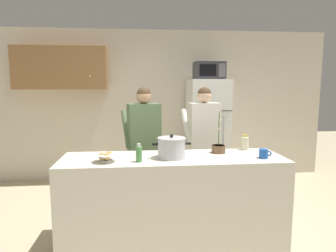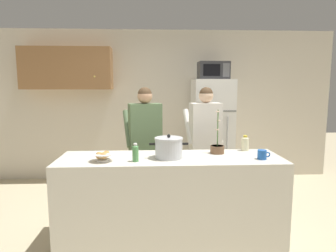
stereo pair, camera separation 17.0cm
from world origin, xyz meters
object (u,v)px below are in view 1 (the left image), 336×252
microwave (209,71)px  person_by_sink (203,133)px  potted_orchid (218,147)px  coffee_mug (264,154)px  bread_bowl (106,157)px  person_near_pot (144,135)px  bottle_near_edge (139,153)px  cooking_pot (171,148)px  bottle_mid_counter (245,142)px  refrigerator (208,132)px

microwave → person_by_sink: bearing=-107.0°
microwave → potted_orchid: 1.93m
coffee_mug → bread_bowl: size_ratio=0.56×
person_by_sink → potted_orchid: size_ratio=3.42×
person_near_pot → person_by_sink: (0.81, 0.09, -0.00)m
microwave → bottle_near_edge: 2.46m
cooking_pot → coffee_mug: bearing=-6.0°
cooking_pot → bottle_mid_counter: (0.89, 0.31, -0.02)m
coffee_mug → potted_orchid: potted_orchid is taller
coffee_mug → bottle_near_edge: 1.27m
potted_orchid → person_near_pot: bearing=139.0°
cooking_pot → potted_orchid: bearing=18.8°
person_by_sink → bottle_near_edge: 1.41m
bottle_near_edge → cooking_pot: bearing=20.2°
bottle_mid_counter → bottle_near_edge: bearing=-160.7°
bottle_mid_counter → potted_orchid: size_ratio=0.37×
coffee_mug → bread_bowl: bearing=-180.0°
bottle_mid_counter → potted_orchid: 0.37m
refrigerator → bottle_near_edge: refrigerator is taller
person_near_pot → bottle_mid_counter: person_near_pot is taller
coffee_mug → cooking_pot: bearing=174.0°
refrigerator → person_by_sink: 0.96m
refrigerator → person_near_pot: (-1.08, -1.00, 0.14)m
person_near_pot → person_by_sink: same height
bread_bowl → potted_orchid: (1.19, 0.28, 0.01)m
coffee_mug → refrigerator: bearing=93.5°
microwave → person_by_sink: (-0.27, -0.89, -0.87)m
person_near_pot → person_by_sink: size_ratio=1.00×
person_near_pot → coffee_mug: size_ratio=12.48×
person_by_sink → potted_orchid: 0.79m
person_near_pot → potted_orchid: (0.81, -0.70, -0.04)m
microwave → bread_bowl: microwave is taller
refrigerator → microwave: size_ratio=3.65×
bread_bowl → bottle_near_edge: bottle_near_edge is taller
bottle_near_edge → potted_orchid: potted_orchid is taller
person_near_pot → bottle_near_edge: person_near_pot is taller
microwave → coffee_mug: microwave is taller
bottle_near_edge → bottle_mid_counter: bearing=19.3°
refrigerator → microwave: 1.02m
bread_bowl → cooking_pot: bearing=8.6°
bottle_near_edge → person_by_sink: bearing=51.3°
person_near_pot → cooking_pot: person_near_pot is taller
coffee_mug → bottle_mid_counter: 0.41m
coffee_mug → bottle_mid_counter: bottle_mid_counter is taller
bread_bowl → bottle_mid_counter: size_ratio=1.32×
refrigerator → person_by_sink: refrigerator is taller
refrigerator → bottle_near_edge: (-1.15, -2.01, 0.13)m
cooking_pot → potted_orchid: 0.57m
refrigerator → potted_orchid: refrigerator is taller
refrigerator → cooking_pot: 2.06m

